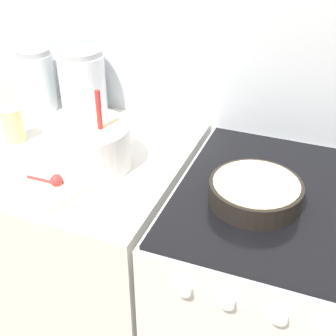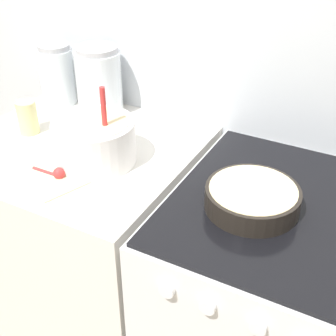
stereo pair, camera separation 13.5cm
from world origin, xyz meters
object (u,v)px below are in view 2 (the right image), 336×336
at_px(stove, 264,313).
at_px(tin_can, 28,117).
at_px(storage_jar_middle, 99,86).
at_px(mixing_bowl, 94,139).
at_px(storage_jar_left, 58,78).
at_px(baking_pan, 252,198).

xyz_separation_m(stove, tin_can, (-0.90, -0.00, 0.50)).
bearing_deg(storage_jar_middle, tin_can, -117.28).
height_order(mixing_bowl, storage_jar_left, mixing_bowl).
bearing_deg(baking_pan, tin_can, 176.68).
bearing_deg(storage_jar_left, mixing_bowl, -37.74).
distance_m(baking_pan, storage_jar_left, 0.95).
bearing_deg(baking_pan, storage_jar_left, 161.62).
xyz_separation_m(baking_pan, storage_jar_left, (-0.90, 0.30, 0.07)).
bearing_deg(mixing_bowl, baking_pan, -0.25).
bearing_deg(tin_can, baking_pan, -3.32).
bearing_deg(stove, baking_pan, -143.74).
bearing_deg(baking_pan, storage_jar_middle, 156.97).
distance_m(mixing_bowl, storage_jar_left, 0.48).
xyz_separation_m(stove, storage_jar_middle, (-0.77, 0.25, 0.55)).
distance_m(stove, tin_can, 1.03).
height_order(baking_pan, storage_jar_middle, storage_jar_middle).
height_order(stove, storage_jar_middle, storage_jar_middle).
bearing_deg(stove, storage_jar_left, 165.76).
relative_size(storage_jar_middle, tin_can, 2.17).
xyz_separation_m(mixing_bowl, storage_jar_middle, (-0.19, 0.30, 0.03)).
relative_size(stove, mixing_bowl, 3.44).
height_order(mixing_bowl, baking_pan, mixing_bowl).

